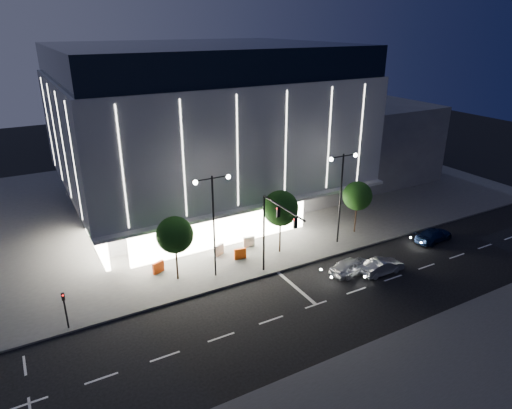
{
  "coord_description": "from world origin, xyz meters",
  "views": [
    {
      "loc": [
        -16.36,
        -25.05,
        20.11
      ],
      "look_at": [
        1.93,
        7.83,
        5.0
      ],
      "focal_mm": 32.0,
      "sensor_mm": 36.0,
      "label": 1
    }
  ],
  "objects": [
    {
      "name": "street_lamp_west",
      "position": [
        -3.0,
        6.0,
        5.96
      ],
      "size": [
        3.16,
        0.36,
        9.0
      ],
      "color": "black",
      "rests_on": "ground"
    },
    {
      "name": "traffic_mast",
      "position": [
        1.0,
        3.34,
        5.03
      ],
      "size": [
        0.33,
        5.89,
        7.07
      ],
      "color": "black",
      "rests_on": "ground"
    },
    {
      "name": "annex_building",
      "position": [
        26.0,
        24.0,
        5.0
      ],
      "size": [
        16.0,
        20.0,
        10.0
      ],
      "primitive_type": "cube",
      "color": "#4C4C51",
      "rests_on": "ground"
    },
    {
      "name": "car_lead",
      "position": [
        7.41,
        0.87,
        0.71
      ],
      "size": [
        4.3,
        2.12,
        1.41
      ],
      "primitive_type": "imported",
      "rotation": [
        0.0,
        0.0,
        1.68
      ],
      "color": "#B0B2B8",
      "rests_on": "ground"
    },
    {
      "name": "museum",
      "position": [
        2.98,
        22.31,
        9.27
      ],
      "size": [
        30.0,
        25.8,
        18.0
      ],
      "color": "#4C4C51",
      "rests_on": "ground"
    },
    {
      "name": "car_second",
      "position": [
        9.72,
        -0.39,
        0.66
      ],
      "size": [
        4.0,
        1.43,
        1.31
      ],
      "primitive_type": "imported",
      "rotation": [
        0.0,
        0.0,
        1.56
      ],
      "color": "#9CA0A4",
      "rests_on": "ground"
    },
    {
      "name": "sidewalk_museum",
      "position": [
        5.0,
        24.0,
        0.07
      ],
      "size": [
        70.0,
        40.0,
        0.15
      ],
      "primitive_type": "cube",
      "color": "#474747",
      "rests_on": "ground"
    },
    {
      "name": "street_lamp_east",
      "position": [
        10.0,
        6.0,
        5.96
      ],
      "size": [
        3.16,
        0.36,
        9.0
      ],
      "color": "black",
      "rests_on": "ground"
    },
    {
      "name": "ground",
      "position": [
        0.0,
        0.0,
        0.0
      ],
      "size": [
        160.0,
        160.0,
        0.0
      ],
      "primitive_type": "plane",
      "color": "black",
      "rests_on": "ground"
    },
    {
      "name": "barrier_a",
      "position": [
        -7.08,
        8.79,
        0.65
      ],
      "size": [
        1.11,
        0.66,
        1.0
      ],
      "primitive_type": "cube",
      "rotation": [
        0.0,
        0.0,
        0.4
      ],
      "color": "red",
      "rests_on": "sidewalk_museum"
    },
    {
      "name": "barrier_b",
      "position": [
        -1.23,
        9.2,
        0.65
      ],
      "size": [
        1.12,
        0.61,
        1.0
      ],
      "primitive_type": "cube",
      "rotation": [
        0.0,
        0.0,
        0.35
      ],
      "color": "white",
      "rests_on": "sidewalk_museum"
    },
    {
      "name": "barrier_c",
      "position": [
        0.14,
        7.56,
        0.65
      ],
      "size": [
        1.13,
        0.42,
        1.0
      ],
      "primitive_type": "cube",
      "rotation": [
        0.0,
        0.0,
        -0.16
      ],
      "color": "#FF540E",
      "rests_on": "sidewalk_museum"
    },
    {
      "name": "tree_right",
      "position": [
        13.03,
        7.02,
        3.88
      ],
      "size": [
        2.91,
        2.91,
        5.51
      ],
      "color": "black",
      "rests_on": "ground"
    },
    {
      "name": "ped_signal_far",
      "position": [
        -15.0,
        4.5,
        1.89
      ],
      "size": [
        0.22,
        0.24,
        3.0
      ],
      "color": "black",
      "rests_on": "ground"
    },
    {
      "name": "tree_mid",
      "position": [
        4.03,
        7.02,
        4.33
      ],
      "size": [
        3.25,
        3.25,
        6.15
      ],
      "color": "black",
      "rests_on": "ground"
    },
    {
      "name": "car_third",
      "position": [
        18.55,
        1.77,
        0.64
      ],
      "size": [
        4.59,
        2.3,
        1.28
      ],
      "primitive_type": "imported",
      "rotation": [
        0.0,
        0.0,
        1.69
      ],
      "color": "#122044",
      "rests_on": "ground"
    },
    {
      "name": "tree_left",
      "position": [
        -5.97,
        7.02,
        4.03
      ],
      "size": [
        3.02,
        3.02,
        5.72
      ],
      "color": "black",
      "rests_on": "ground"
    },
    {
      "name": "sidewalk_near",
      "position": [
        5.0,
        -12.0,
        0.07
      ],
      "size": [
        70.0,
        10.0,
        0.15
      ],
      "primitive_type": "cube",
      "color": "#474747",
      "rests_on": "ground"
    },
    {
      "name": "barrier_d",
      "position": [
        2.0,
        9.35,
        0.65
      ],
      "size": [
        1.13,
        0.41,
        1.0
      ],
      "primitive_type": "cube",
      "rotation": [
        0.0,
        0.0,
        -0.15
      ],
      "color": "white",
      "rests_on": "sidewalk_museum"
    }
  ]
}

